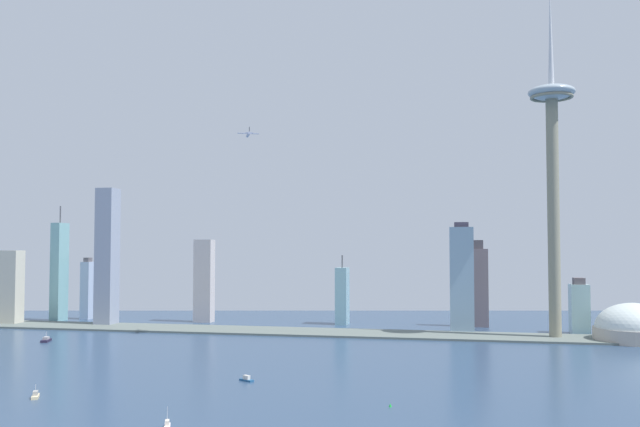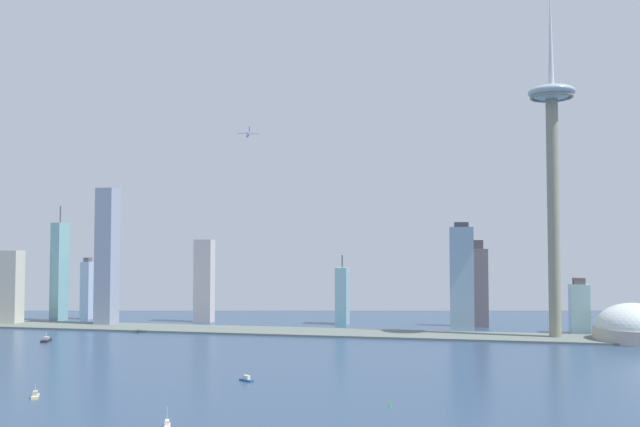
{
  "view_description": "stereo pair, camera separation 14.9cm",
  "coord_description": "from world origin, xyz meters",
  "px_view_note": "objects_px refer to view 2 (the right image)",
  "views": [
    {
      "loc": [
        185.31,
        -222.03,
        93.11
      ],
      "look_at": [
        31.09,
        508.87,
        129.49
      ],
      "focal_mm": 38.46,
      "sensor_mm": 36.0,
      "label": 1
    },
    {
      "loc": [
        185.46,
        -222.0,
        93.11
      ],
      "look_at": [
        31.09,
        508.87,
        129.49
      ],
      "focal_mm": 38.46,
      "sensor_mm": 36.0,
      "label": 2
    }
  ],
  "objects_px": {
    "skyscraper_2": "(462,279)",
    "boat_3": "(167,425)",
    "skyscraper_6": "(342,296)",
    "boat_2": "(46,340)",
    "skyscraper_7": "(87,290)",
    "skyscraper_5": "(204,281)",
    "channel_buoy_0": "(390,405)",
    "skyscraper_3": "(11,287)",
    "skyscraper_1": "(107,257)",
    "skyscraper_8": "(579,308)",
    "observation_tower": "(552,147)",
    "stadium_dome": "(634,329)",
    "boat_5": "(246,379)",
    "airplane": "(248,134)",
    "boat_4": "(35,395)",
    "skyscraper_0": "(59,272)",
    "skyscraper_4": "(477,286)"
  },
  "relations": [
    {
      "from": "skyscraper_2",
      "to": "boat_3",
      "type": "relative_size",
      "value": 10.9
    },
    {
      "from": "skyscraper_0",
      "to": "skyscraper_4",
      "type": "height_order",
      "value": "skyscraper_0"
    },
    {
      "from": "skyscraper_1",
      "to": "boat_4",
      "type": "xyz_separation_m",
      "value": [
        157.5,
        -366.14,
        -79.89
      ]
    },
    {
      "from": "skyscraper_1",
      "to": "boat_2",
      "type": "distance_m",
      "value": 161.49
    },
    {
      "from": "skyscraper_3",
      "to": "boat_2",
      "type": "relative_size",
      "value": 4.72
    },
    {
      "from": "skyscraper_7",
      "to": "skyscraper_5",
      "type": "bearing_deg",
      "value": -0.59
    },
    {
      "from": "observation_tower",
      "to": "skyscraper_6",
      "type": "height_order",
      "value": "observation_tower"
    },
    {
      "from": "skyscraper_5",
      "to": "skyscraper_8",
      "type": "relative_size",
      "value": 1.71
    },
    {
      "from": "skyscraper_6",
      "to": "skyscraper_7",
      "type": "distance_m",
      "value": 333.07
    },
    {
      "from": "skyscraper_4",
      "to": "boat_4",
      "type": "distance_m",
      "value": 522.42
    },
    {
      "from": "observation_tower",
      "to": "skyscraper_1",
      "type": "relative_size",
      "value": 2.24
    },
    {
      "from": "skyscraper_3",
      "to": "skyscraper_7",
      "type": "relative_size",
      "value": 1.12
    },
    {
      "from": "skyscraper_5",
      "to": "channel_buoy_0",
      "type": "distance_m",
      "value": 488.98
    },
    {
      "from": "skyscraper_0",
      "to": "skyscraper_4",
      "type": "relative_size",
      "value": 1.44
    },
    {
      "from": "skyscraper_8",
      "to": "airplane",
      "type": "distance_m",
      "value": 398.69
    },
    {
      "from": "skyscraper_4",
      "to": "skyscraper_3",
      "type": "bearing_deg",
      "value": -170.4
    },
    {
      "from": "skyscraper_0",
      "to": "channel_buoy_0",
      "type": "distance_m",
      "value": 596.16
    },
    {
      "from": "boat_4",
      "to": "airplane",
      "type": "height_order",
      "value": "airplane"
    },
    {
      "from": "skyscraper_0",
      "to": "skyscraper_7",
      "type": "distance_m",
      "value": 42.93
    },
    {
      "from": "skyscraper_4",
      "to": "skyscraper_2",
      "type": "bearing_deg",
      "value": -105.32
    },
    {
      "from": "skyscraper_6",
      "to": "stadium_dome",
      "type": "bearing_deg",
      "value": -16.36
    },
    {
      "from": "skyscraper_5",
      "to": "boat_2",
      "type": "bearing_deg",
      "value": -113.59
    },
    {
      "from": "skyscraper_5",
      "to": "skyscraper_1",
      "type": "bearing_deg",
      "value": -149.93
    },
    {
      "from": "skyscraper_0",
      "to": "skyscraper_1",
      "type": "xyz_separation_m",
      "value": [
        84.05,
        -32.73,
        19.75
      ]
    },
    {
      "from": "skyscraper_3",
      "to": "skyscraper_7",
      "type": "xyz_separation_m",
      "value": [
        56.32,
        75.39,
        -6.5
      ]
    },
    {
      "from": "skyscraper_3",
      "to": "skyscraper_5",
      "type": "height_order",
      "value": "skyscraper_5"
    },
    {
      "from": "skyscraper_1",
      "to": "skyscraper_8",
      "type": "bearing_deg",
      "value": 3.52
    },
    {
      "from": "airplane",
      "to": "skyscraper_1",
      "type": "bearing_deg",
      "value": 46.62
    },
    {
      "from": "skyscraper_1",
      "to": "channel_buoy_0",
      "type": "xyz_separation_m",
      "value": [
        373.92,
        -344.07,
        -80.48
      ]
    },
    {
      "from": "skyscraper_6",
      "to": "boat_2",
      "type": "bearing_deg",
      "value": -141.08
    },
    {
      "from": "observation_tower",
      "to": "boat_2",
      "type": "height_order",
      "value": "observation_tower"
    },
    {
      "from": "skyscraper_3",
      "to": "channel_buoy_0",
      "type": "xyz_separation_m",
      "value": [
        490.79,
        -328.27,
        -43.38
      ]
    },
    {
      "from": "observation_tower",
      "to": "skyscraper_0",
      "type": "distance_m",
      "value": 607.49
    },
    {
      "from": "skyscraper_7",
      "to": "stadium_dome",
      "type": "bearing_deg",
      "value": -7.18
    },
    {
      "from": "skyscraper_5",
      "to": "boat_5",
      "type": "xyz_separation_m",
      "value": [
        168.14,
        -346.31,
        -49.6
      ]
    },
    {
      "from": "skyscraper_2",
      "to": "boat_5",
      "type": "distance_m",
      "value": 342.63
    },
    {
      "from": "skyscraper_7",
      "to": "boat_3",
      "type": "bearing_deg",
      "value": -55.4
    },
    {
      "from": "skyscraper_8",
      "to": "boat_4",
      "type": "relative_size",
      "value": 4.85
    },
    {
      "from": "stadium_dome",
      "to": "boat_4",
      "type": "xyz_separation_m",
      "value": [
        -421.64,
        -345.15,
        -10.43
      ]
    },
    {
      "from": "skyscraper_2",
      "to": "boat_2",
      "type": "relative_size",
      "value": 6.39
    },
    {
      "from": "stadium_dome",
      "to": "boat_4",
      "type": "distance_m",
      "value": 545.0
    },
    {
      "from": "skyscraper_7",
      "to": "channel_buoy_0",
      "type": "distance_m",
      "value": 594.19
    },
    {
      "from": "skyscraper_7",
      "to": "channel_buoy_0",
      "type": "xyz_separation_m",
      "value": [
        434.46,
        -403.66,
        -36.88
      ]
    },
    {
      "from": "skyscraper_2",
      "to": "airplane",
      "type": "xyz_separation_m",
      "value": [
        -215.99,
        -87.12,
        151.63
      ]
    },
    {
      "from": "skyscraper_5",
      "to": "boat_3",
      "type": "bearing_deg",
      "value": -70.58
    },
    {
      "from": "observation_tower",
      "to": "skyscraper_6",
      "type": "bearing_deg",
      "value": 160.47
    },
    {
      "from": "skyscraper_7",
      "to": "skyscraper_8",
      "type": "distance_m",
      "value": 598.42
    },
    {
      "from": "stadium_dome",
      "to": "skyscraper_0",
      "type": "distance_m",
      "value": 667.22
    },
    {
      "from": "boat_5",
      "to": "airplane",
      "type": "bearing_deg",
      "value": 136.37
    },
    {
      "from": "skyscraper_7",
      "to": "boat_5",
      "type": "bearing_deg",
      "value": -46.62
    }
  ]
}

